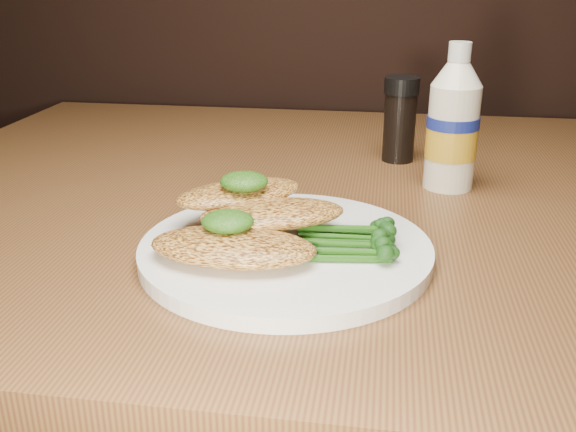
# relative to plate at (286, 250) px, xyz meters

# --- Properties ---
(plate) EXTENTS (0.25, 0.25, 0.01)m
(plate) POSITION_rel_plate_xyz_m (0.00, 0.00, 0.00)
(plate) COLOR white
(plate) RESTS_ON dining_table
(chicken_front) EXTENTS (0.14, 0.08, 0.02)m
(chicken_front) POSITION_rel_plate_xyz_m (-0.04, -0.04, 0.02)
(chicken_front) COLOR gold
(chicken_front) RESTS_ON plate
(chicken_mid) EXTENTS (0.14, 0.10, 0.02)m
(chicken_mid) POSITION_rel_plate_xyz_m (-0.01, 0.02, 0.03)
(chicken_mid) COLOR gold
(chicken_mid) RESTS_ON plate
(chicken_back) EXTENTS (0.13, 0.12, 0.02)m
(chicken_back) POSITION_rel_plate_xyz_m (-0.05, 0.05, 0.03)
(chicken_back) COLOR gold
(chicken_back) RESTS_ON plate
(pesto_front) EXTENTS (0.04, 0.04, 0.02)m
(pesto_front) POSITION_rel_plate_xyz_m (-0.04, -0.02, 0.03)
(pesto_front) COLOR black
(pesto_front) RESTS_ON chicken_front
(pesto_back) EXTENTS (0.05, 0.04, 0.02)m
(pesto_back) POSITION_rel_plate_xyz_m (-0.04, 0.04, 0.05)
(pesto_back) COLOR black
(pesto_back) RESTS_ON chicken_back
(broccolini_bundle) EXTENTS (0.13, 0.11, 0.02)m
(broccolini_bundle) POSITION_rel_plate_xyz_m (0.05, -0.00, 0.02)
(broccolini_bundle) COLOR #1F5111
(broccolini_bundle) RESTS_ON plate
(mayo_bottle) EXTENTS (0.06, 0.06, 0.16)m
(mayo_bottle) POSITION_rel_plate_xyz_m (0.15, 0.21, 0.07)
(mayo_bottle) COLOR #F3EBCE
(mayo_bottle) RESTS_ON dining_table
(pepper_grinder) EXTENTS (0.05, 0.05, 0.11)m
(pepper_grinder) POSITION_rel_plate_xyz_m (0.10, 0.31, 0.05)
(pepper_grinder) COLOR black
(pepper_grinder) RESTS_ON dining_table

